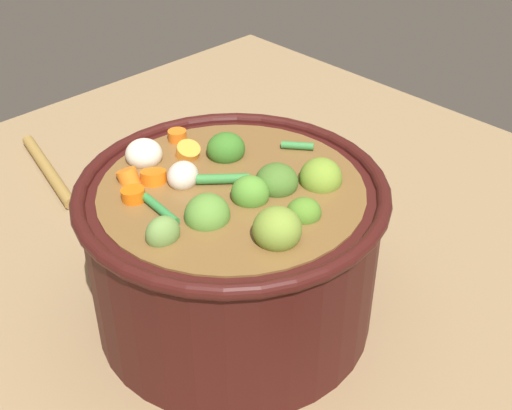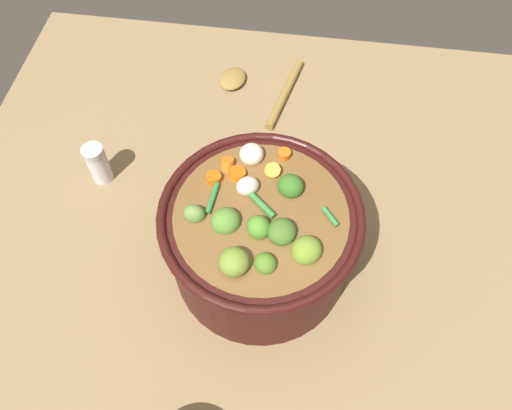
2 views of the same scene
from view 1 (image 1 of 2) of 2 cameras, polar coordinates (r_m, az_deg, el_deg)
The scene contains 3 objects.
ground_plane at distance 0.70m, azimuth -1.80°, elevation -8.98°, with size 1.10×1.10×0.00m, color #8C704C.
cooking_pot at distance 0.64m, azimuth -1.92°, elevation -3.68°, with size 0.28×0.28×0.18m.
wooden_spoon at distance 0.93m, azimuth -20.69°, elevation 1.74°, with size 0.17×0.19×0.02m.
Camera 1 is at (0.34, 0.38, 0.48)m, focal length 47.63 mm.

